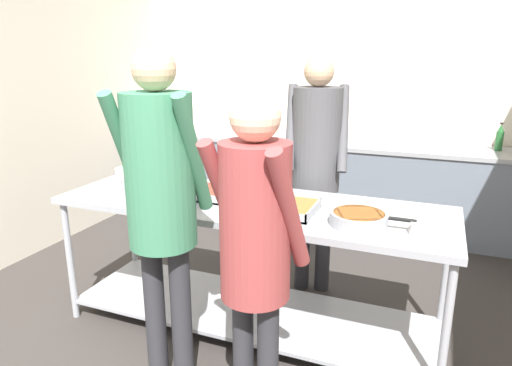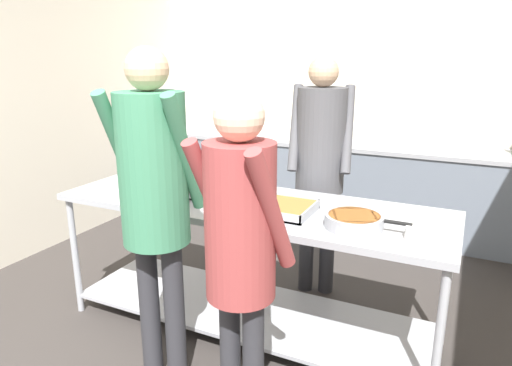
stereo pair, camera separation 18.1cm
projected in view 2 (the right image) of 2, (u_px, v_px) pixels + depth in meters
The scene contains 13 objects.
wall_rear at pixel (344, 97), 4.97m from camera, with size 4.54×0.06×2.65m.
wall_left at pixel (34, 107), 4.06m from camera, with size 0.06×4.36×2.65m.
back_counter at pixel (330, 182), 4.88m from camera, with size 4.38×0.65×0.91m.
serving_counter at pixel (249, 244), 2.93m from camera, with size 2.47×0.79×0.88m.
broccoli_bowl at pixel (138, 169), 3.51m from camera, with size 0.24×0.24×0.12m.
serving_tray_roast at pixel (162, 181), 3.24m from camera, with size 0.38×0.33×0.05m.
serving_tray_greens at pixel (210, 192), 2.99m from camera, with size 0.43×0.29×0.05m.
serving_tray_vegetables at pixel (273, 207), 2.70m from camera, with size 0.48×0.33×0.05m.
sauce_pan at pixel (354, 220), 2.43m from camera, with size 0.45×0.31×0.07m.
plate_stack at pixel (430, 235), 2.26m from camera, with size 0.24×0.24×0.06m.
guest_serving_left at pixel (154, 187), 2.30m from camera, with size 0.47×0.39×1.81m.
guest_serving_right at pixel (240, 235), 1.95m from camera, with size 0.45×0.39×1.64m.
cook_behind_counter at pixel (320, 152), 3.28m from camera, with size 0.50×0.42×1.77m.
Camera 2 is at (1.31, -0.71, 1.77)m, focal length 32.00 mm.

